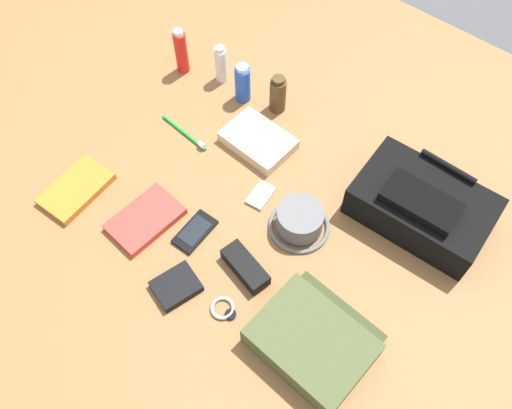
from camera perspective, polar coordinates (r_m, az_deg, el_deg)
The scene contains 17 objects.
ground_plane at distance 1.53m, azimuth -0.00°, elevation -1.02°, with size 2.64×2.02×0.02m, color brown.
backpack at distance 1.53m, azimuth 16.67°, elevation -0.10°, with size 0.37×0.24×0.14m.
toiletry_pouch at distance 1.34m, azimuth 5.85°, elevation -13.83°, with size 0.28×0.26×0.07m.
bucket_hat at distance 1.47m, azimuth 4.51°, elevation -1.71°, with size 0.17×0.17×0.08m.
sunscreen_spray at distance 1.82m, azimuth -7.69°, elevation 15.29°, with size 0.04×0.04×0.16m.
toothpaste_tube at distance 1.79m, azimuth -3.62°, elevation 14.17°, with size 0.04×0.04×0.13m.
deodorant_spray at distance 1.73m, azimuth -1.38°, elevation 12.34°, with size 0.05×0.05×0.14m.
cologne_bottle at distance 1.70m, azimuth 2.25°, elevation 11.24°, with size 0.05×0.05×0.13m.
paperback_novel at distance 1.63m, azimuth -17.98°, elevation 1.50°, with size 0.13×0.20×0.02m.
travel_guidebook at distance 1.53m, azimuth -11.29°, elevation -1.52°, with size 0.14×0.20×0.02m.
cell_phone at distance 1.49m, azimuth -6.29°, elevation -2.79°, with size 0.07×0.13×0.01m.
media_player at distance 1.54m, azimuth 0.47°, elevation 0.94°, with size 0.06×0.09×0.01m.
wristwatch at distance 1.40m, azimuth -3.34°, elevation -10.65°, with size 0.07×0.06×0.01m.
toothbrush at distance 1.68m, azimuth -7.17°, elevation 7.17°, with size 0.19×0.03×0.02m.
wallet at distance 1.42m, azimuth -8.20°, elevation -8.30°, with size 0.09×0.11×0.02m, color black.
folded_towel at distance 1.64m, azimuth 0.22°, elevation 6.58°, with size 0.20×0.14×0.04m, color beige.
sunglasses_case at distance 1.42m, azimuth -1.11°, elevation -6.43°, with size 0.14×0.06×0.04m, color black.
Camera 1 is at (0.49, -0.60, 1.31)m, focal length 38.95 mm.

